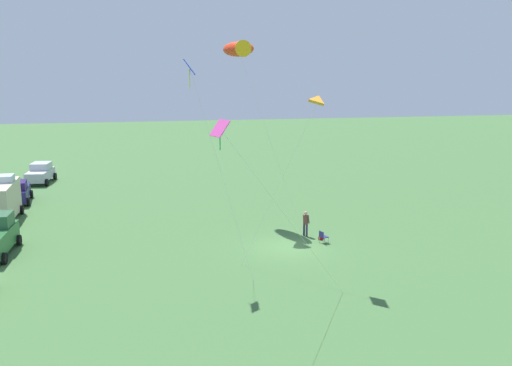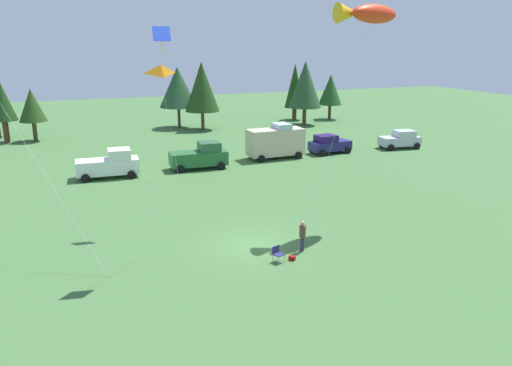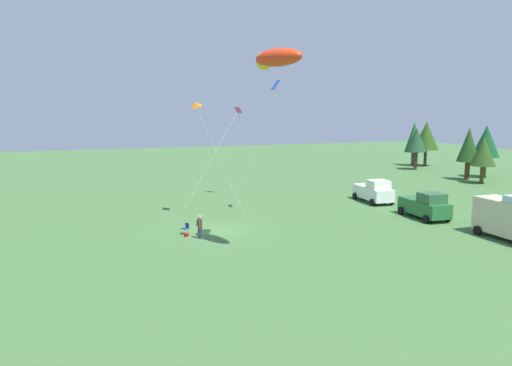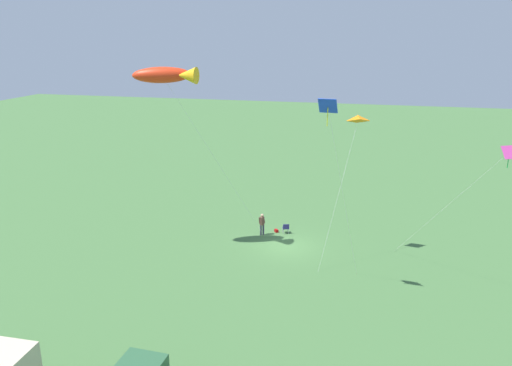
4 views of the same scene
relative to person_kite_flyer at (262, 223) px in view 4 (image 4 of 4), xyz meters
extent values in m
plane|color=#406B38|center=(-2.21, 1.73, -1.02)|extent=(160.00, 160.00, 0.00)
cylinder|color=#333048|center=(0.08, 0.07, -0.60)|extent=(0.14, 0.14, 0.85)
cylinder|color=#333048|center=(-0.09, -0.07, -0.60)|extent=(0.14, 0.14, 0.85)
cylinder|color=brown|center=(0.00, 0.00, 0.14)|extent=(0.48, 0.48, 0.62)
sphere|color=tan|center=(0.00, 0.00, 0.60)|extent=(0.24, 0.24, 0.24)
cylinder|color=brown|center=(0.19, 0.09, 0.17)|extent=(0.15, 0.15, 0.55)
cylinder|color=brown|center=(-0.12, -0.17, 0.17)|extent=(0.19, 0.18, 0.56)
cube|color=navy|center=(-1.73, -0.78, -0.60)|extent=(0.61, 0.61, 0.04)
cube|color=navy|center=(-1.80, -0.58, -0.40)|extent=(0.47, 0.20, 0.40)
cylinder|color=#A5A8AD|center=(-1.46, -0.91, -0.81)|extent=(0.03, 0.03, 0.42)
cylinder|color=#A5A8AD|center=(-1.85, -1.05, -0.81)|extent=(0.03, 0.03, 0.42)
cylinder|color=#A5A8AD|center=(-1.60, -0.52, -0.81)|extent=(0.03, 0.03, 0.42)
cylinder|color=#A5A8AD|center=(-1.99, -0.66, -0.81)|extent=(0.03, 0.03, 0.42)
cube|color=#A00F0E|center=(-0.98, -0.81, -0.91)|extent=(0.37, 0.39, 0.22)
ellipsoid|color=red|center=(6.12, 3.61, 11.41)|extent=(4.14, 2.59, 1.12)
cone|color=yellow|center=(4.35, 3.61, 11.41)|extent=(1.38, 1.14, 1.14)
sphere|color=yellow|center=(7.20, 3.95, 11.54)|extent=(0.28, 0.28, 0.28)
cylinder|color=silver|center=(2.96, 1.88, 5.20)|extent=(6.32, 3.46, 12.43)
cylinder|color=#4C3823|center=(-0.19, 0.16, -1.02)|extent=(0.04, 0.04, 0.01)
cube|color=blue|center=(-5.47, 7.95, 10.31)|extent=(1.07, 0.71, 0.84)
cylinder|color=yellow|center=(-5.47, 7.95, 9.70)|extent=(0.04, 0.04, 1.02)
cylinder|color=silver|center=(-6.49, 6.43, 4.65)|extent=(2.05, 3.05, 11.33)
cylinder|color=#4C3823|center=(-7.51, 4.91, -1.02)|extent=(0.04, 0.04, 0.01)
cube|color=#D7419C|center=(-14.95, 7.51, 8.14)|extent=(0.91, 0.78, 0.62)
cylinder|color=green|center=(-14.95, 7.51, 7.68)|extent=(0.04, 0.04, 0.77)
cylinder|color=silver|center=(-12.48, 4.10, 3.56)|extent=(4.96, 6.84, 9.17)
cylinder|color=#4C3823|center=(-10.01, 0.68, -1.02)|extent=(0.04, 0.04, 0.01)
pyramid|color=orange|center=(-6.87, 1.26, 8.63)|extent=(1.35, 1.09, 0.66)
cylinder|color=silver|center=(-5.95, 3.26, 3.71)|extent=(1.89, 3.84, 9.46)
cylinder|color=#4C3823|center=(-5.01, 5.17, -1.02)|extent=(0.04, 0.04, 0.01)
camera|label=1|loc=(-37.60, 10.23, 10.76)|focal=42.00mm
camera|label=2|loc=(-11.34, -22.23, 9.85)|focal=35.00mm
camera|label=3|loc=(34.64, -7.60, 8.51)|focal=35.00mm
camera|label=4|loc=(-8.09, 35.26, 14.10)|focal=35.00mm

